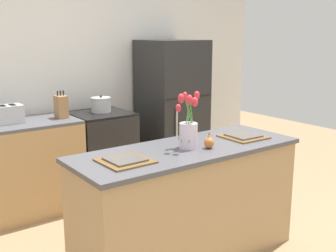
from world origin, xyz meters
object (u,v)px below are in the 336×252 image
Objects in this scene: flower_vase at (188,129)px; cooking_pot at (101,105)px; plate_setting_left at (125,160)px; stove_range at (102,154)px; pear_figurine at (209,142)px; toaster at (8,114)px; knife_block at (61,107)px; refrigerator at (172,111)px; plate_setting_right at (243,136)px.

cooking_pot is at bearing 85.41° from flower_vase.
plate_setting_left is at bearing -178.07° from flower_vase.
plate_setting_left is at bearing -112.09° from stove_range.
pear_figurine is 0.43× the size of toaster.
cooking_pot is 0.47m from knife_block.
plate_setting_left is 1.52× the size of cooking_pot.
cooking_pot reaches higher than pear_figurine.
refrigerator is (0.95, 0.00, 0.37)m from stove_range.
stove_range is 1.72m from flower_vase.
stove_range is 1.78m from pear_figurine.
plate_setting_left is 1.12m from plate_setting_right.
pear_figurine is 0.37× the size of plate_setting_right.
refrigerator is at bearing 73.35° from plate_setting_right.
refrigerator is 2.30m from plate_setting_left.
plate_setting_left is at bearing 173.19° from pear_figurine.
cooking_pot is (0.01, 1.74, 0.04)m from pear_figurine.
flower_vase is (-0.11, -1.61, 0.59)m from stove_range.
flower_vase is 1.55× the size of knife_block.
refrigerator is 7.75× the size of cooking_pot.
toaster is (-1.41, 1.66, 0.09)m from plate_setting_right.
refrigerator is 5.93× the size of toaster.
pear_figurine is at bearing -169.88° from plate_setting_right.
plate_setting_left and plate_setting_right have the same top height.
cooking_pot is (-0.44, 1.66, 0.08)m from plate_setting_right.
knife_block is (0.22, 1.61, 0.11)m from plate_setting_left.
knife_block is at bearing -4.98° from toaster.
flower_vase reaches higher than plate_setting_left.
plate_setting_left is (-1.61, -1.63, 0.08)m from refrigerator.
plate_setting_right is 1.85m from knife_block.
refrigerator is 0.94m from cooking_pot.
toaster is at bearing 179.90° from cooking_pot.
knife_block is (-0.45, 1.69, 0.07)m from pear_figurine.
plate_setting_right is (-0.49, -1.63, 0.08)m from refrigerator.
plate_setting_left is 1.68m from toaster.
flower_vase is at bearing -78.26° from knife_block.
cooking_pot is at bearing 104.82° from plate_setting_right.
pear_figurine is 0.46m from plate_setting_right.
cooking_pot reaches higher than plate_setting_left.
refrigerator is at bearing -1.52° from cooking_pot.
cooking_pot is (0.02, 0.03, 0.54)m from stove_range.
plate_setting_left is 1.16× the size of toaster.
cooking_pot is 0.79× the size of knife_block.
knife_block is (-0.33, 1.60, -0.02)m from flower_vase.
pear_figurine is 1.74m from cooking_pot.
plate_setting_left is (-0.66, -1.63, 0.46)m from stove_range.
toaster is (-0.84, 1.64, -0.05)m from flower_vase.
toaster is (-0.94, 0.03, 0.54)m from stove_range.
stove_range is 3.26× the size of toaster.
toaster reaches higher than plate_setting_right.
flower_vase is at bearing -63.00° from toaster.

